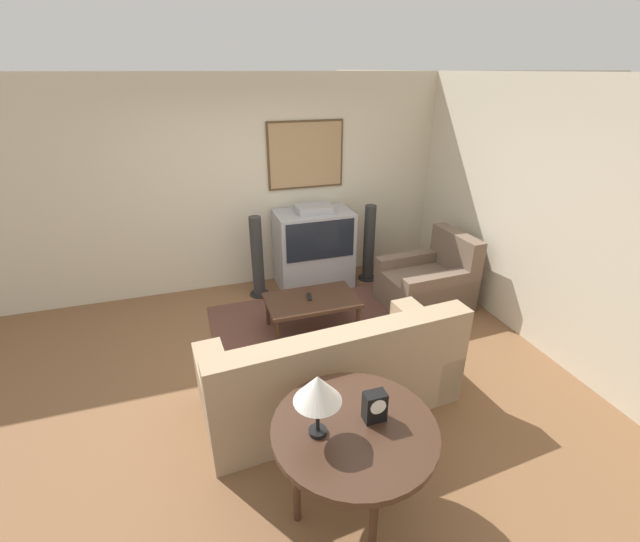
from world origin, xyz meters
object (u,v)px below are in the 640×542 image
coffee_table (312,302)px  table_lamp (318,390)px  mantel_clock (375,406)px  console_table (354,436)px  speaker_tower_left (257,259)px  couch (332,375)px  tv (314,248)px  armchair (428,284)px  speaker_tower_right (369,245)px

coffee_table → table_lamp: 2.38m
table_lamp → mantel_clock: 0.43m
console_table → coffee_table: bearing=79.7°
console_table → speaker_tower_left: speaker_tower_left is taller
coffee_table → couch: bearing=-98.7°
couch → speaker_tower_left: bearing=-88.2°
coffee_table → console_table: (-0.40, -2.21, 0.32)m
tv → armchair: 1.56m
coffee_table → table_lamp: size_ratio=2.40×
armchair → table_lamp: table_lamp is taller
speaker_tower_right → mantel_clock: bearing=-113.6°
tv → coffee_table: size_ratio=1.13×
mantel_clock → speaker_tower_right: size_ratio=0.18×
table_lamp → mantel_clock: (0.37, -0.00, -0.22)m
coffee_table → speaker_tower_left: speaker_tower_left is taller
coffee_table → speaker_tower_left: size_ratio=0.94×
speaker_tower_left → speaker_tower_right: bearing=0.0°
coffee_table → speaker_tower_right: size_ratio=0.94×
tv → table_lamp: bearing=-106.8°
console_table → table_lamp: bearing=173.2°
couch → mantel_clock: bearing=81.6°
couch → coffee_table: (0.18, 1.21, 0.04)m
coffee_table → console_table: 2.27m
speaker_tower_right → console_table: bearing=-115.5°
couch → table_lamp: size_ratio=5.32×
tv → coffee_table: (-0.37, -1.10, -0.17)m
couch → armchair: couch is taller
couch → table_lamp: table_lamp is taller
mantel_clock → speaker_tower_left: 3.24m
armchair → console_table: 3.06m
tv → coffee_table: 1.17m
tv → speaker_tower_left: tv is taller
tv → console_table: size_ratio=1.11×
couch → table_lamp: bearing=61.6°
table_lamp → console_table: bearing=-6.8°
couch → speaker_tower_right: size_ratio=2.07×
console_table → speaker_tower_left: bearing=90.2°
couch → tv: bearing=-107.4°
couch → mantel_clock: 1.11m
table_lamp → speaker_tower_right: bearing=61.2°
tv → speaker_tower_right: (0.78, -0.06, -0.02)m
coffee_table → table_lamp: bearing=-106.0°
table_lamp → speaker_tower_left: table_lamp is taller
tv → console_table: (-0.77, -3.31, 0.15)m
speaker_tower_right → table_lamp: bearing=-118.8°
mantel_clock → armchair: bearing=51.8°
tv → table_lamp: (-0.99, -3.28, 0.55)m
armchair → coffee_table: (-1.55, -0.12, 0.08)m
couch → console_table: couch is taller
armchair → speaker_tower_left: 2.18m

